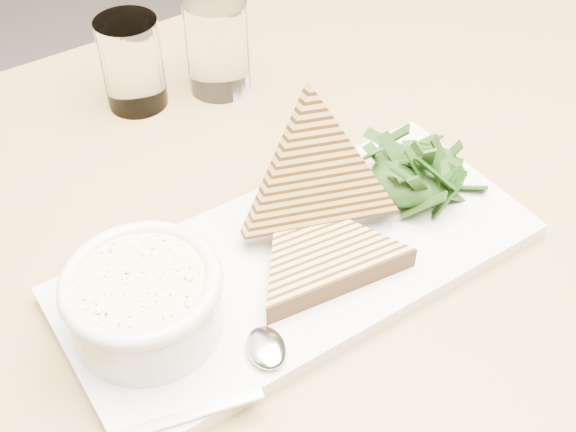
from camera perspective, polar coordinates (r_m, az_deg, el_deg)
floor at (r=1.41m, az=2.38°, el=-16.20°), size 6.00×6.00×0.00m
table_top at (r=0.74m, az=2.14°, el=0.43°), size 1.21×0.81×0.04m
table_leg_br at (r=1.47m, az=11.41°, el=6.47°), size 0.06×0.06×0.69m
platter at (r=0.66m, az=0.98°, el=-3.62°), size 0.43×0.20×0.02m
soup_bowl at (r=0.59m, az=-11.13°, el=-7.05°), size 0.12×0.12×0.05m
soup at (r=0.57m, az=-11.53°, el=-5.22°), size 0.10×0.10×0.01m
bowl_rim at (r=0.57m, az=-11.56°, el=-5.09°), size 0.13×0.13×0.01m
sandwich_flat at (r=0.64m, az=2.55°, el=-3.03°), size 0.19×0.19×0.02m
sandwich_lean at (r=0.64m, az=2.30°, el=3.01°), size 0.21×0.20×0.19m
salad_base at (r=0.71m, az=10.10°, el=3.25°), size 0.10×0.08×0.04m
arugula_pile at (r=0.71m, az=10.18°, el=3.72°), size 0.11×0.10×0.05m
spoon_bowl at (r=0.58m, az=-1.74°, el=-10.35°), size 0.04×0.05×0.01m
spoon_handle at (r=0.55m, az=-7.48°, el=-15.21°), size 0.11×0.04×0.00m
glass_near at (r=0.84m, az=-12.22°, el=11.71°), size 0.07×0.07×0.11m
glass_far at (r=0.86m, az=-5.60°, el=13.23°), size 0.07×0.07×0.11m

